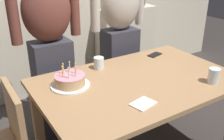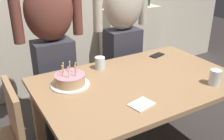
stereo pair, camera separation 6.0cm
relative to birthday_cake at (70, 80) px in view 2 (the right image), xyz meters
The scene contains 10 objects.
dining_table 0.53m from the birthday_cake, 21.31° to the right, with size 1.50×0.96×0.74m.
birthday_cake is the anchor object (origin of this frame).
water_glass_near 0.36m from the birthday_cake, 25.73° to the left, with size 0.08×0.08×0.10m, color silver.
water_glass_far 1.04m from the birthday_cake, 29.36° to the right, with size 0.08×0.08×0.11m, color silver.
cell_phone 0.93m from the birthday_cake, ahead, with size 0.14×0.07×0.01m, color black.
napkin_stack 0.55m from the birthday_cake, 58.67° to the right, with size 0.15×0.11×0.01m, color white.
person_man_bearded 0.54m from the birthday_cake, 84.03° to the left, with size 0.61×0.27×1.66m.
person_woman_cardigan 0.95m from the birthday_cake, 34.17° to the left, with size 0.61×0.27×1.66m.
dining_chair 0.58m from the birthday_cake, behind, with size 0.42×0.42×0.87m.
shelf_cabinet 1.74m from the birthday_cake, 41.76° to the left, with size 0.75×0.30×1.28m.
Camera 2 is at (-1.05, -1.41, 1.62)m, focal length 42.02 mm.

